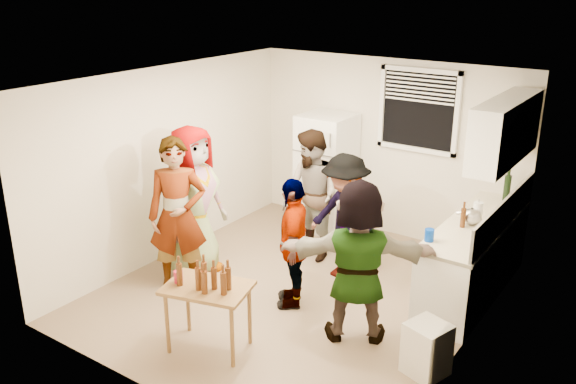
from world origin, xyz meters
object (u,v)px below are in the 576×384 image
Objects in this scene: beer_bottle_counter at (462,227)px; refrigerator at (326,173)px; guest_stripe at (182,287)px; guest_black at (293,302)px; guest_grey at (197,271)px; guest_back_right at (343,277)px; kettle at (471,224)px; blue_cup at (429,241)px; wine_bottle at (505,200)px; trash_bin at (427,350)px; guest_orange at (355,336)px; serving_table at (210,347)px; red_cup at (179,282)px; beer_bottle_table at (215,289)px; guest_back_left at (311,256)px.

refrigerator is at bearing 157.78° from beer_bottle_counter.
guest_black is (1.31, 0.46, 0.00)m from guest_stripe.
guest_grey is 1.19× the size of guest_back_right.
kettle is 1.89× the size of blue_cup.
trash_bin is (0.12, -2.64, -0.65)m from wine_bottle.
guest_orange is at bearing -106.43° from wine_bottle.
trash_bin is at bearing 23.57° from serving_table.
kettle is at bearing 70.17° from beer_bottle_counter.
beer_bottle_counter is at bearing 74.29° from blue_cup.
blue_cup is 2.63m from red_cup.
wine_bottle reaches higher than trash_bin.
serving_table is (-1.68, -2.36, -0.90)m from beer_bottle_counter.
guest_black is (0.47, 1.31, -0.70)m from red_cup.
kettle is at bearing 52.23° from red_cup.
beer_bottle_table is (-1.43, -1.80, -0.20)m from blue_cup.
red_cup is (-0.38, -0.10, 0.00)m from beer_bottle_table.
refrigerator is 3.03m from guest_orange.
kettle is 0.15× the size of guest_orange.
guest_stripe is 2.23m from guest_orange.
kettle is 1.71m from guest_back_right.
serving_table reaches higher than guest_back_right.
serving_table is (-1.73, -2.50, -0.90)m from kettle.
serving_table is at bearing -78.56° from refrigerator.
kettle is 1.12× the size of beer_bottle_table.
guest_stripe is (-1.21, 0.76, -0.70)m from beer_bottle_table.
beer_bottle_table is 0.14× the size of guest_back_right.
wine_bottle is 0.17× the size of guest_grey.
guest_stripe is at bearing -158.48° from blue_cup.
guest_orange is at bearing -20.32° from guest_back_left.
guest_stripe is 1.17× the size of guest_back_right.
blue_cup is (-0.31, -1.69, 0.00)m from wine_bottle.
red_cup is at bearing -157.03° from trash_bin.
blue_cup is 2.98m from guest_stripe.
serving_table is at bearing -125.37° from beer_bottle_counter.
trash_bin is at bearing 22.97° from red_cup.
kettle is 3.39m from guest_grey.
kettle reaches higher than blue_cup.
beer_bottle_table is at bearing -128.44° from blue_cup.
refrigerator is 1.33m from guest_back_left.
blue_cup is at bearing 81.91° from guest_black.
beer_bottle_table is (0.77, -3.32, -0.15)m from refrigerator.
beer_bottle_table is 1.92m from guest_grey.
trash_bin is at bearing -24.38° from guest_back_right.
beer_bottle_table is at bearing -123.87° from beer_bottle_counter.
guest_grey is at bearing 137.04° from serving_table.
guest_black is (0.19, 1.22, 0.00)m from serving_table.
blue_cup is at bearing 49.82° from serving_table.
guest_orange is (2.36, -0.15, 0.00)m from guest_grey.
guest_stripe reaches higher than guest_black.
red_cup is (-2.23, -0.95, 0.45)m from trash_bin.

